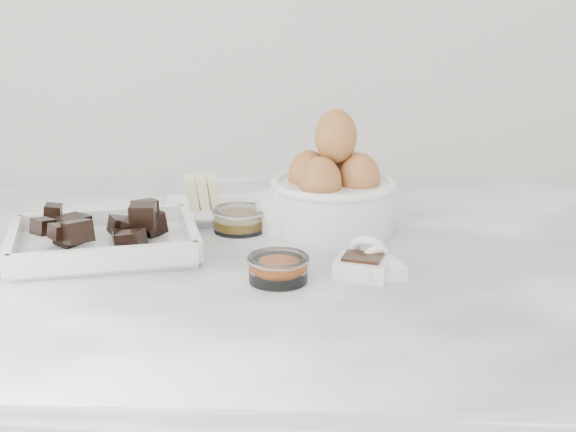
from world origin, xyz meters
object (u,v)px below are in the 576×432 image
object	(u,v)px
honey_bowl	(239,219)
salt_spoon	(381,266)
sugar_ramekin	(284,210)
zest_bowl	(278,267)
chocolate_dish	(103,234)
egg_bowl	(333,191)
vanilla_spoon	(364,262)
butter_plate	(210,203)

from	to	relation	value
honey_bowl	salt_spoon	distance (m)	0.25
sugar_ramekin	zest_bowl	size ratio (longest dim) A/B	1.12
chocolate_dish	salt_spoon	world-z (taller)	chocolate_dish
salt_spoon	chocolate_dish	bearing A→B (deg)	168.22
sugar_ramekin	egg_bowl	bearing A→B (deg)	0.76
zest_bowl	vanilla_spoon	bearing A→B (deg)	14.96
egg_bowl	zest_bowl	world-z (taller)	egg_bowl
sugar_ramekin	vanilla_spoon	bearing A→B (deg)	-60.06
egg_bowl	honey_bowl	size ratio (longest dim) A/B	2.33
zest_bowl	vanilla_spoon	xyz separation A→B (m)	(0.10, 0.03, -0.00)
zest_bowl	chocolate_dish	bearing A→B (deg)	157.83
chocolate_dish	sugar_ramekin	size ratio (longest dim) A/B	3.34
butter_plate	egg_bowl	bearing A→B (deg)	-18.06
zest_bowl	butter_plate	bearing A→B (deg)	113.34
sugar_ramekin	salt_spoon	xyz separation A→B (m)	(0.12, -0.19, -0.01)
chocolate_dish	salt_spoon	size ratio (longest dim) A/B	4.03
egg_bowl	zest_bowl	size ratio (longest dim) A/B	2.41
zest_bowl	vanilla_spoon	distance (m)	0.11
chocolate_dish	salt_spoon	bearing A→B (deg)	-11.78
chocolate_dish	zest_bowl	world-z (taller)	chocolate_dish
sugar_ramekin	zest_bowl	distance (m)	0.21
egg_bowl	vanilla_spoon	distance (m)	0.19
chocolate_dish	egg_bowl	world-z (taller)	egg_bowl
chocolate_dish	honey_bowl	xyz separation A→B (m)	(0.17, 0.10, -0.01)
salt_spoon	butter_plate	bearing A→B (deg)	133.87
chocolate_dish	butter_plate	xyz separation A→B (m)	(0.12, 0.17, -0.01)
sugar_ramekin	chocolate_dish	bearing A→B (deg)	-153.90
honey_bowl	zest_bowl	world-z (taller)	honey_bowl
egg_bowl	honey_bowl	bearing A→B (deg)	-172.87
sugar_ramekin	egg_bowl	distance (m)	0.08
butter_plate	zest_bowl	world-z (taller)	butter_plate
sugar_ramekin	salt_spoon	world-z (taller)	sugar_ramekin
sugar_ramekin	honey_bowl	xyz separation A→B (m)	(-0.06, -0.02, -0.01)
zest_bowl	sugar_ramekin	bearing A→B (deg)	90.42
chocolate_dish	salt_spoon	distance (m)	0.36
sugar_ramekin	zest_bowl	bearing A→B (deg)	-89.58
egg_bowl	salt_spoon	xyz separation A→B (m)	(0.05, -0.19, -0.04)
salt_spoon	honey_bowl	bearing A→B (deg)	137.48
honey_bowl	zest_bowl	distance (m)	0.20
vanilla_spoon	salt_spoon	xyz separation A→B (m)	(0.02, -0.01, -0.00)
egg_bowl	salt_spoon	size ratio (longest dim) A/B	2.61
chocolate_dish	honey_bowl	bearing A→B (deg)	30.13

